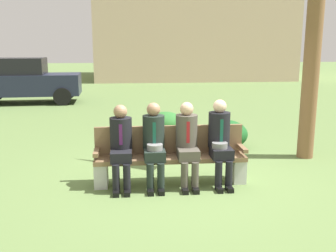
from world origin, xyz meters
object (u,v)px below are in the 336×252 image
Objects in this scene: park_bench at (170,156)px; seated_man_centerleft at (154,141)px; parked_car_near at (25,81)px; seated_man_rightmost at (220,138)px; shrub_near_bench at (166,123)px; shrub_mid_lawn at (225,134)px; seated_man_leftmost at (121,142)px; seated_man_centerright at (187,140)px.

seated_man_centerleft reaches higher than park_bench.
parked_car_near is at bearing 114.85° from seated_man_centerleft.
seated_man_rightmost is 10.47m from parked_car_near.
park_bench is 2.70× the size of shrub_near_bench.
shrub_near_bench is at bearing -49.70° from parked_car_near.
parked_car_near reaches higher than shrub_mid_lawn.
park_bench is at bearing 27.28° from seated_man_centerleft.
seated_man_leftmost reaches higher than park_bench.
seated_man_rightmost is (1.54, -0.00, 0.02)m from seated_man_leftmost.
seated_man_centerright is at bearing 0.14° from seated_man_leftmost.
seated_man_centerright is 3.54m from shrub_near_bench.
seated_man_leftmost is 0.50m from seated_man_centerleft.
seated_man_centerright is (1.02, 0.00, 0.01)m from seated_man_leftmost.
seated_man_leftmost is 1.54m from seated_man_rightmost.
shrub_near_bench is (1.01, 3.51, -0.44)m from seated_man_leftmost.
parked_car_near is (-4.20, 9.07, 0.11)m from seated_man_centerleft.
shrub_near_bench is at bearing 128.08° from shrub_mid_lawn.
seated_man_leftmost is 0.96× the size of seated_man_rightmost.
park_bench is 0.84m from seated_man_rightmost.
shrub_mid_lawn is (1.13, -1.44, 0.03)m from shrub_near_bench.
park_bench is 3.39m from shrub_near_bench.
seated_man_centerright reaches higher than park_bench.
seated_man_rightmost is 1.37× the size of shrub_mid_lawn.
seated_man_centerright is 1.48× the size of shrub_near_bench.
seated_man_centerleft and seated_man_centerright have the same top height.
shrub_near_bench is 0.22× the size of parked_car_near.
seated_man_centerleft is 10.00m from parked_car_near.
seated_man_centerright reaches higher than shrub_near_bench.
park_bench is 0.83m from seated_man_leftmost.
park_bench is at bearing 9.78° from seated_man_leftmost.
seated_man_centerright is at bearing -118.39° from shrub_mid_lawn.
shrub_near_bench is (0.51, 3.52, -0.45)m from seated_man_centerleft.
seated_man_centerright is at bearing -89.87° from shrub_near_bench.
parked_car_near is at bearing 116.54° from park_bench.
seated_man_centerleft is (-0.26, -0.14, 0.29)m from park_bench.
seated_man_rightmost is at bearing -60.00° from parked_car_near.
park_bench is 1.79× the size of seated_man_rightmost.
seated_man_centerleft is 2.68m from shrub_mid_lawn.
parked_car_near reaches higher than park_bench.
seated_man_leftmost is 1.31× the size of shrub_mid_lawn.
seated_man_centerright is (0.52, 0.01, 0.00)m from seated_man_centerleft.
parked_car_near is (-4.46, 8.93, 0.40)m from park_bench.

